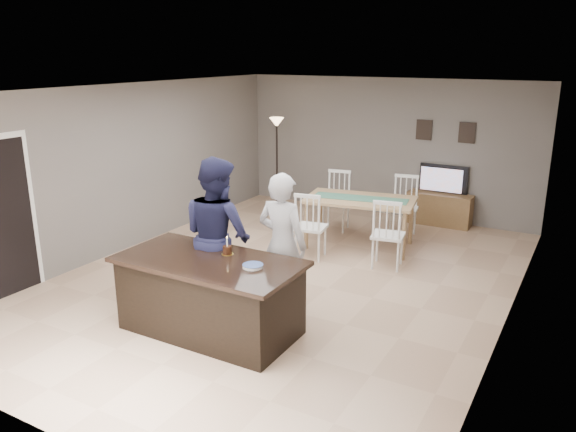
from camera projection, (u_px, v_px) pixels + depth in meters
The scene contains 13 objects.
floor at pixel (286, 279), 8.16m from camera, with size 8.00×8.00×0.00m, color tan.
room_shell at pixel (286, 166), 7.69m from camera, with size 8.00×8.00×8.00m.
kitchen_island at pixel (210, 295), 6.53m from camera, with size 2.15×1.10×0.90m.
tv_console at pixel (439, 209), 10.66m from camera, with size 1.20×0.40×0.60m, color brown.
television at pixel (442, 179), 10.56m from camera, with size 0.91×0.12×0.53m, color black.
tv_screen_glow at pixel (441, 180), 10.49m from camera, with size 0.78×0.78×0.00m, color #D05217.
picture_frames at pixel (445, 131), 10.44m from camera, with size 1.10×0.02×0.38m.
woman at pixel (282, 244), 6.89m from camera, with size 0.66×0.43×1.80m, color #B2B2B6.
man at pixel (218, 235), 6.96m from camera, with size 0.96×0.75×1.97m, color #191A38.
birthday_cake at pixel (227, 250), 6.55m from camera, with size 0.14×0.14×0.22m.
plate_stack at pixel (253, 266), 6.16m from camera, with size 0.23×0.23×0.04m.
dining_table at pixel (360, 207), 9.34m from camera, with size 2.01×2.27×1.09m.
floor_lamp at pixel (277, 139), 11.22m from camera, with size 0.29×0.29×1.92m.
Camera 1 is at (3.74, -6.58, 3.18)m, focal length 35.00 mm.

